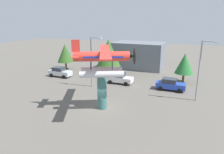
{
  "coord_description": "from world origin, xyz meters",
  "views": [
    {
      "loc": [
        9.79,
        -20.36,
        10.25
      ],
      "look_at": [
        0.0,
        3.0,
        3.05
      ],
      "focal_mm": 33.07,
      "sensor_mm": 36.0,
      "label": 1
    }
  ],
  "objects_px": {
    "floatplane_monument": "(103,61)",
    "car_near_silver": "(60,72)",
    "streetlight_primary": "(92,58)",
    "car_far_blue": "(170,84)",
    "storefront_building": "(139,55)",
    "car_mid_white": "(119,78)",
    "tree_center_back": "(185,64)",
    "tree_east": "(109,53)",
    "tree_west": "(65,53)",
    "streetlight_secondary": "(201,67)",
    "display_pedestal": "(102,92)"
  },
  "relations": [
    {
      "from": "car_near_silver",
      "to": "storefront_building",
      "type": "bearing_deg",
      "value": 48.16
    },
    {
      "from": "streetlight_primary",
      "to": "floatplane_monument",
      "type": "bearing_deg",
      "value": -53.75
    },
    {
      "from": "car_far_blue",
      "to": "tree_west",
      "type": "bearing_deg",
      "value": 167.61
    },
    {
      "from": "car_mid_white",
      "to": "tree_center_back",
      "type": "relative_size",
      "value": 0.86
    },
    {
      "from": "display_pedestal",
      "to": "storefront_building",
      "type": "xyz_separation_m",
      "value": [
        -1.79,
        22.0,
        0.69
      ]
    },
    {
      "from": "car_near_silver",
      "to": "tree_east",
      "type": "distance_m",
      "value": 9.5
    },
    {
      "from": "display_pedestal",
      "to": "streetlight_secondary",
      "type": "distance_m",
      "value": 12.64
    },
    {
      "from": "car_mid_white",
      "to": "tree_west",
      "type": "xyz_separation_m",
      "value": [
        -13.64,
        4.64,
        2.54
      ]
    },
    {
      "from": "tree_east",
      "to": "storefront_building",
      "type": "bearing_deg",
      "value": 64.81
    },
    {
      "from": "car_mid_white",
      "to": "streetlight_primary",
      "type": "distance_m",
      "value": 5.75
    },
    {
      "from": "display_pedestal",
      "to": "tree_east",
      "type": "distance_m",
      "value": 15.4
    },
    {
      "from": "streetlight_secondary",
      "to": "tree_center_back",
      "type": "relative_size",
      "value": 1.59
    },
    {
      "from": "car_far_blue",
      "to": "tree_center_back",
      "type": "height_order",
      "value": "tree_center_back"
    },
    {
      "from": "car_mid_white",
      "to": "tree_west",
      "type": "relative_size",
      "value": 0.8
    },
    {
      "from": "floatplane_monument",
      "to": "storefront_building",
      "type": "xyz_separation_m",
      "value": [
        -1.91,
        21.94,
        -3.01
      ]
    },
    {
      "from": "car_mid_white",
      "to": "streetlight_primary",
      "type": "relative_size",
      "value": 0.55
    },
    {
      "from": "streetlight_primary",
      "to": "car_near_silver",
      "type": "bearing_deg",
      "value": 161.25
    },
    {
      "from": "car_mid_white",
      "to": "tree_center_back",
      "type": "distance_m",
      "value": 10.88
    },
    {
      "from": "display_pedestal",
      "to": "tree_east",
      "type": "xyz_separation_m",
      "value": [
        -5.43,
        14.27,
        2.02
      ]
    },
    {
      "from": "display_pedestal",
      "to": "floatplane_monument",
      "type": "height_order",
      "value": "floatplane_monument"
    },
    {
      "from": "tree_center_back",
      "to": "car_near_silver",
      "type": "bearing_deg",
      "value": -166.47
    },
    {
      "from": "streetlight_primary",
      "to": "storefront_building",
      "type": "relative_size",
      "value": 0.74
    },
    {
      "from": "floatplane_monument",
      "to": "display_pedestal",
      "type": "bearing_deg",
      "value": -180.0
    },
    {
      "from": "display_pedestal",
      "to": "tree_west",
      "type": "height_order",
      "value": "tree_west"
    },
    {
      "from": "car_near_silver",
      "to": "car_far_blue",
      "type": "height_order",
      "value": "same"
    },
    {
      "from": "display_pedestal",
      "to": "tree_center_back",
      "type": "height_order",
      "value": "tree_center_back"
    },
    {
      "from": "car_mid_white",
      "to": "streetlight_primary",
      "type": "bearing_deg",
      "value": -135.16
    },
    {
      "from": "streetlight_secondary",
      "to": "tree_west",
      "type": "bearing_deg",
      "value": 163.29
    },
    {
      "from": "car_far_blue",
      "to": "storefront_building",
      "type": "xyz_separation_m",
      "value": [
        -8.35,
        12.29,
        1.84
      ]
    },
    {
      "from": "car_near_silver",
      "to": "car_far_blue",
      "type": "relative_size",
      "value": 1.0
    },
    {
      "from": "streetlight_primary",
      "to": "tree_center_back",
      "type": "height_order",
      "value": "streetlight_primary"
    },
    {
      "from": "floatplane_monument",
      "to": "car_near_silver",
      "type": "height_order",
      "value": "floatplane_monument"
    },
    {
      "from": "floatplane_monument",
      "to": "tree_west",
      "type": "height_order",
      "value": "floatplane_monument"
    },
    {
      "from": "floatplane_monument",
      "to": "car_mid_white",
      "type": "distance_m",
      "value": 11.06
    },
    {
      "from": "tree_west",
      "to": "tree_center_back",
      "type": "distance_m",
      "value": 23.18
    },
    {
      "from": "car_far_blue",
      "to": "streetlight_primary",
      "type": "xyz_separation_m",
      "value": [
        -11.29,
        -3.03,
        3.59
      ]
    },
    {
      "from": "car_far_blue",
      "to": "storefront_building",
      "type": "bearing_deg",
      "value": 124.19
    },
    {
      "from": "car_mid_white",
      "to": "tree_west",
      "type": "bearing_deg",
      "value": 161.22
    },
    {
      "from": "floatplane_monument",
      "to": "car_near_silver",
      "type": "bearing_deg",
      "value": 118.97
    },
    {
      "from": "display_pedestal",
      "to": "car_near_silver",
      "type": "distance_m",
      "value": 16.13
    },
    {
      "from": "display_pedestal",
      "to": "streetlight_primary",
      "type": "distance_m",
      "value": 8.54
    },
    {
      "from": "storefront_building",
      "to": "tree_east",
      "type": "relative_size",
      "value": 1.57
    },
    {
      "from": "display_pedestal",
      "to": "car_near_silver",
      "type": "xyz_separation_m",
      "value": [
        -13.0,
        9.48,
        -1.15
      ]
    },
    {
      "from": "car_mid_white",
      "to": "car_far_blue",
      "type": "relative_size",
      "value": 1.0
    },
    {
      "from": "floatplane_monument",
      "to": "tree_center_back",
      "type": "height_order",
      "value": "floatplane_monument"
    },
    {
      "from": "streetlight_secondary",
      "to": "streetlight_primary",
      "type": "bearing_deg",
      "value": -179.46
    },
    {
      "from": "floatplane_monument",
      "to": "streetlight_secondary",
      "type": "xyz_separation_m",
      "value": [
        10.24,
        6.76,
        -1.23
      ]
    },
    {
      "from": "tree_east",
      "to": "display_pedestal",
      "type": "bearing_deg",
      "value": -69.18
    },
    {
      "from": "tree_west",
      "to": "tree_east",
      "type": "height_order",
      "value": "tree_east"
    },
    {
      "from": "streetlight_secondary",
      "to": "storefront_building",
      "type": "distance_m",
      "value": 19.52
    }
  ]
}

